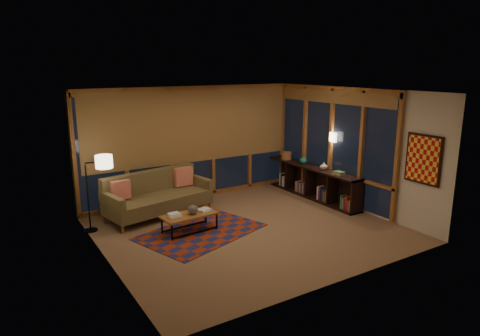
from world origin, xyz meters
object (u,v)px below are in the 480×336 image
sofa (159,195)px  bookshelf (311,182)px  floor_lamp (88,194)px  coffee_table (190,223)px

sofa → bookshelf: size_ratio=0.74×
sofa → floor_lamp: (-1.48, -0.11, 0.29)m
coffee_table → floor_lamp: 2.04m
floor_lamp → coffee_table: bearing=-22.6°
sofa → floor_lamp: size_ratio=1.51×
sofa → bookshelf: sofa is taller
coffee_table → floor_lamp: bearing=142.4°
coffee_table → floor_lamp: (-1.64, 1.07, 0.57)m
floor_lamp → bookshelf: bearing=4.4°
floor_lamp → bookshelf: (5.16, -0.56, -0.37)m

